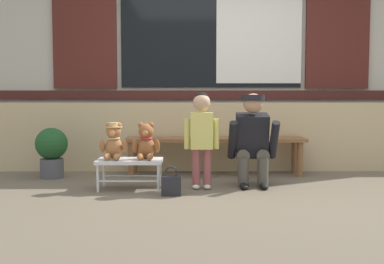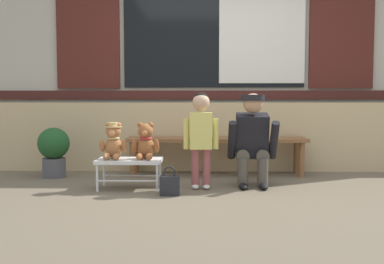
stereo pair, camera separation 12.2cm
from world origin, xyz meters
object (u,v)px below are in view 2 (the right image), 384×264
object	(u,v)px
small_display_bench	(130,162)
teddy_bear_with_hat	(113,141)
teddy_bear_plain	(145,142)
adult_crouching	(253,140)
potted_plant	(54,149)
wooden_bench_long	(216,143)
handbag_on_ground	(170,185)
child_standing	(201,130)

from	to	relation	value
small_display_bench	teddy_bear_with_hat	size ratio (longest dim) A/B	1.76
teddy_bear_with_hat	teddy_bear_plain	bearing A→B (deg)	-0.13
adult_crouching	potted_plant	size ratio (longest dim) A/B	1.67
potted_plant	wooden_bench_long	bearing A→B (deg)	6.19
teddy_bear_with_hat	teddy_bear_plain	distance (m)	0.32
small_display_bench	potted_plant	size ratio (longest dim) A/B	1.12
handbag_on_ground	small_display_bench	bearing A→B (deg)	144.86
teddy_bear_with_hat	teddy_bear_plain	world-z (taller)	same
teddy_bear_plain	handbag_on_ground	distance (m)	0.54
child_standing	teddy_bear_plain	bearing A→B (deg)	-179.26
small_display_bench	adult_crouching	distance (m)	1.27
teddy_bear_plain	potted_plant	world-z (taller)	teddy_bear_plain
teddy_bear_with_hat	handbag_on_ground	size ratio (longest dim) A/B	1.34
small_display_bench	potted_plant	world-z (taller)	potted_plant
wooden_bench_long	small_display_bench	distance (m)	1.23
teddy_bear_plain	child_standing	xyz separation A→B (m)	(0.55, 0.01, 0.13)
handbag_on_ground	potted_plant	world-z (taller)	potted_plant
adult_crouching	potted_plant	bearing A→B (deg)	167.77
potted_plant	small_display_bench	bearing A→B (deg)	-33.32
child_standing	handbag_on_ground	world-z (taller)	child_standing
potted_plant	handbag_on_ground	bearing A→B (deg)	-33.88
small_display_bench	child_standing	xyz separation A→B (m)	(0.71, 0.01, 0.33)
teddy_bear_plain	handbag_on_ground	size ratio (longest dim) A/B	1.34
teddy_bear_with_hat	handbag_on_ground	bearing A→B (deg)	-27.19
wooden_bench_long	teddy_bear_plain	distance (m)	1.12
potted_plant	child_standing	bearing A→B (deg)	-20.54
teddy_bear_plain	small_display_bench	bearing A→B (deg)	-179.49
child_standing	adult_crouching	distance (m)	0.56
child_standing	teddy_bear_with_hat	bearing A→B (deg)	-179.58
handbag_on_ground	adult_crouching	bearing A→B (deg)	29.01
teddy_bear_with_hat	adult_crouching	bearing A→B (deg)	6.39
handbag_on_ground	potted_plant	distance (m)	1.69
teddy_bear_plain	adult_crouching	distance (m)	1.09
wooden_bench_long	teddy_bear_with_hat	bearing A→B (deg)	-141.40
teddy_bear_plain	adult_crouching	size ratio (longest dim) A/B	0.38
teddy_bear_with_hat	adult_crouching	world-z (taller)	adult_crouching
teddy_bear_with_hat	potted_plant	world-z (taller)	teddy_bear_with_hat
handbag_on_ground	potted_plant	size ratio (longest dim) A/B	0.48
adult_crouching	handbag_on_ground	xyz separation A→B (m)	(-0.82, -0.46, -0.38)
child_standing	small_display_bench	bearing A→B (deg)	-179.32
wooden_bench_long	handbag_on_ground	distance (m)	1.26
teddy_bear_with_hat	handbag_on_ground	distance (m)	0.75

